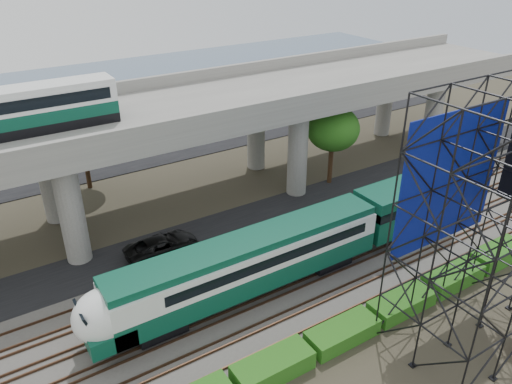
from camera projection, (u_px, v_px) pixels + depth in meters
ground at (286, 305)px, 32.66m from camera, size 140.00×140.00×0.00m
ballast_bed at (270, 288)px, 34.11m from camera, size 90.00×12.00×0.20m
service_road at (211, 233)px, 40.50m from camera, size 90.00×5.00×0.08m
parking_lot at (117, 142)px, 58.11m from camera, size 90.00×18.00×0.08m
harbor_water at (69, 96)px, 74.61m from camera, size 140.00×40.00×0.03m
rail_tracks at (270, 286)px, 34.03m from camera, size 90.00×9.52×0.16m
commuter_train at (277, 251)px, 33.10m from camera, size 29.30×3.06×4.30m
overpass at (167, 119)px, 40.47m from camera, size 80.00×12.00×12.40m
scaffold_tower at (491, 230)px, 26.80m from camera, size 9.36×6.36×15.00m
hedge_strip at (342, 332)px, 29.65m from camera, size 34.60×1.80×1.20m
trees at (124, 159)px, 39.98m from camera, size 40.94×16.94×7.69m
suv at (162, 246)px, 37.35m from camera, size 5.65×2.79×1.54m
parked_cars at (129, 136)px, 58.02m from camera, size 35.99×9.45×1.32m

